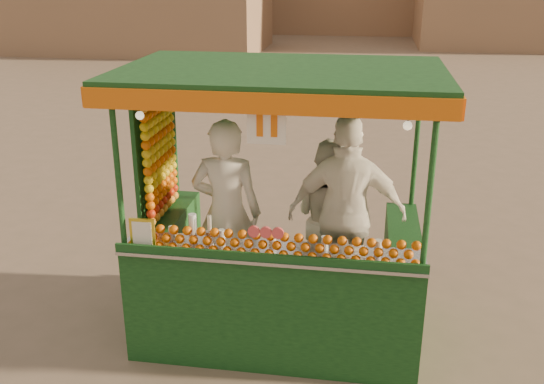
% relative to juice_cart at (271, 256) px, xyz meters
% --- Properties ---
extents(ground, '(90.00, 90.00, 0.00)m').
position_rel_juice_cart_xyz_m(ground, '(0.39, 0.20, -0.83)').
color(ground, brown).
rests_on(ground, ground).
extents(juice_cart, '(2.83, 1.83, 2.57)m').
position_rel_juice_cart_xyz_m(juice_cart, '(0.00, 0.00, 0.00)').
color(juice_cart, '#0D3314').
rests_on(juice_cart, ground).
extents(vendor_left, '(0.67, 0.44, 1.82)m').
position_rel_juice_cart_xyz_m(vendor_left, '(-0.44, 0.08, 0.37)').
color(vendor_left, white).
rests_on(vendor_left, ground).
extents(vendor_middle, '(0.97, 0.96, 1.58)m').
position_rel_juice_cart_xyz_m(vendor_middle, '(0.51, 0.40, 0.26)').
color(vendor_middle, silver).
rests_on(vendor_middle, ground).
extents(vendor_right, '(1.12, 0.53, 1.86)m').
position_rel_juice_cart_xyz_m(vendor_right, '(0.68, 0.18, 0.40)').
color(vendor_right, white).
rests_on(vendor_right, ground).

